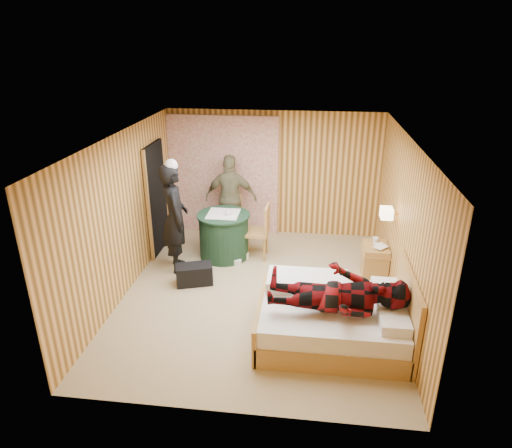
# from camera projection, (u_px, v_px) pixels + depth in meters

# --- Properties ---
(floor) EXTENTS (4.20, 5.00, 0.01)m
(floor) POSITION_uv_depth(u_px,v_px,m) (258.00, 294.00, 7.28)
(floor) COLOR tan
(floor) RESTS_ON ground
(ceiling) EXTENTS (4.20, 5.00, 0.01)m
(ceiling) POSITION_uv_depth(u_px,v_px,m) (259.00, 138.00, 6.32)
(ceiling) COLOR white
(ceiling) RESTS_ON wall_back
(wall_back) EXTENTS (4.20, 0.02, 2.50)m
(wall_back) POSITION_uv_depth(u_px,v_px,m) (273.00, 174.00, 9.09)
(wall_back) COLOR #F4B45D
(wall_back) RESTS_ON floor
(wall_left) EXTENTS (0.02, 5.00, 2.50)m
(wall_left) POSITION_uv_depth(u_px,v_px,m) (124.00, 215.00, 7.04)
(wall_left) COLOR #F4B45D
(wall_left) RESTS_ON floor
(wall_right) EXTENTS (0.02, 5.00, 2.50)m
(wall_right) POSITION_uv_depth(u_px,v_px,m) (403.00, 228.00, 6.56)
(wall_right) COLOR #F4B45D
(wall_right) RESTS_ON floor
(curtain) EXTENTS (2.20, 0.08, 2.40)m
(curtain) POSITION_uv_depth(u_px,v_px,m) (223.00, 176.00, 9.16)
(curtain) COLOR silver
(curtain) RESTS_ON floor
(doorway) EXTENTS (0.06, 0.90, 2.05)m
(doorway) POSITION_uv_depth(u_px,v_px,m) (157.00, 199.00, 8.40)
(doorway) COLOR black
(doorway) RESTS_ON floor
(wall_lamp) EXTENTS (0.26, 0.24, 0.16)m
(wall_lamp) POSITION_uv_depth(u_px,v_px,m) (387.00, 213.00, 6.97)
(wall_lamp) COLOR gold
(wall_lamp) RESTS_ON wall_right
(bed) EXTENTS (1.96, 1.51, 1.04)m
(bed) POSITION_uv_depth(u_px,v_px,m) (333.00, 318.00, 6.13)
(bed) COLOR tan
(bed) RESTS_ON floor
(nightstand) EXTENTS (0.43, 0.58, 0.56)m
(nightstand) POSITION_uv_depth(u_px,v_px,m) (374.00, 260.00, 7.71)
(nightstand) COLOR tan
(nightstand) RESTS_ON floor
(round_table) EXTENTS (0.96, 0.96, 0.85)m
(round_table) POSITION_uv_depth(u_px,v_px,m) (224.00, 235.00, 8.35)
(round_table) COLOR #1B3C25
(round_table) RESTS_ON floor
(chair_far) EXTENTS (0.44, 0.44, 0.93)m
(chair_far) POSITION_uv_depth(u_px,v_px,m) (231.00, 214.00, 8.99)
(chair_far) COLOR tan
(chair_far) RESTS_ON floor
(chair_near) EXTENTS (0.47, 0.47, 1.01)m
(chair_near) POSITION_uv_depth(u_px,v_px,m) (261.00, 228.00, 8.26)
(chair_near) COLOR tan
(chair_near) RESTS_ON floor
(duffel_bag) EXTENTS (0.66, 0.48, 0.33)m
(duffel_bag) POSITION_uv_depth(u_px,v_px,m) (194.00, 274.00, 7.52)
(duffel_bag) COLOR black
(duffel_bag) RESTS_ON floor
(sneaker_left) EXTENTS (0.26, 0.16, 0.11)m
(sneaker_left) POSITION_uv_depth(u_px,v_px,m) (234.00, 262.00, 8.17)
(sneaker_left) COLOR white
(sneaker_left) RESTS_ON floor
(sneaker_right) EXTENTS (0.28, 0.20, 0.12)m
(sneaker_right) POSITION_uv_depth(u_px,v_px,m) (241.00, 255.00, 8.43)
(sneaker_right) COLOR white
(sneaker_right) RESTS_ON floor
(woman_standing) EXTENTS (0.69, 0.81, 1.89)m
(woman_standing) POSITION_uv_depth(u_px,v_px,m) (175.00, 218.00, 7.72)
(woman_standing) COLOR black
(woman_standing) RESTS_ON floor
(man_at_table) EXTENTS (1.02, 0.44, 1.72)m
(man_at_table) POSITION_uv_depth(u_px,v_px,m) (231.00, 198.00, 8.92)
(man_at_table) COLOR #74704D
(man_at_table) RESTS_ON floor
(man_on_bed) EXTENTS (0.86, 0.67, 1.77)m
(man_on_bed) POSITION_uv_depth(u_px,v_px,m) (339.00, 285.00, 5.67)
(man_on_bed) COLOR maroon
(man_on_bed) RESTS_ON bed
(book_lower) EXTENTS (0.24, 0.27, 0.02)m
(book_lower) POSITION_uv_depth(u_px,v_px,m) (376.00, 246.00, 7.56)
(book_lower) COLOR white
(book_lower) RESTS_ON nightstand
(book_upper) EXTENTS (0.27, 0.28, 0.02)m
(book_upper) POSITION_uv_depth(u_px,v_px,m) (377.00, 245.00, 7.55)
(book_upper) COLOR white
(book_upper) RESTS_ON nightstand
(cup_nightstand) EXTENTS (0.11, 0.11, 0.09)m
(cup_nightstand) POSITION_uv_depth(u_px,v_px,m) (375.00, 240.00, 7.71)
(cup_nightstand) COLOR white
(cup_nightstand) RESTS_ON nightstand
(cup_table) EXTENTS (0.16, 0.16, 0.10)m
(cup_table) POSITION_uv_depth(u_px,v_px,m) (228.00, 212.00, 8.11)
(cup_table) COLOR white
(cup_table) RESTS_ON round_table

